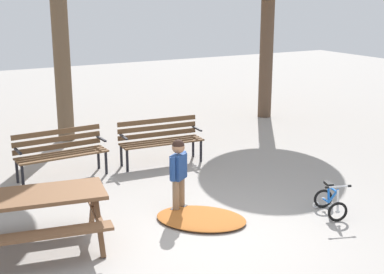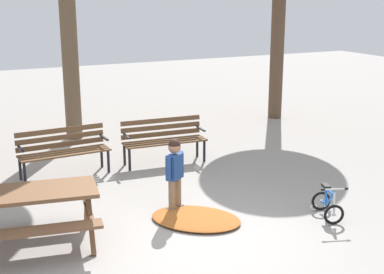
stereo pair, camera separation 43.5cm
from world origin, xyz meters
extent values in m
plane|color=gray|center=(0.00, 0.00, 0.00)|extent=(36.00, 36.00, 0.00)
cube|color=brown|center=(-2.01, 0.84, 0.74)|extent=(1.90, 1.05, 0.05)
cube|color=brown|center=(-2.10, 0.30, 0.45)|extent=(1.81, 0.54, 0.04)
cube|color=brown|center=(-1.92, 1.39, 0.45)|extent=(1.81, 0.54, 0.04)
cube|color=brown|center=(-1.28, 0.47, 0.36)|extent=(0.15, 0.57, 0.76)
cube|color=brown|center=(-1.20, 0.96, 0.36)|extent=(0.15, 0.57, 0.76)
cube|color=brown|center=(-1.24, 0.71, 0.42)|extent=(0.26, 1.10, 0.04)
cube|color=brown|center=(-0.94, 3.56, 0.44)|extent=(1.60, 0.16, 0.03)
cube|color=brown|center=(-0.94, 3.44, 0.44)|extent=(1.60, 0.16, 0.03)
cube|color=brown|center=(-0.93, 3.32, 0.44)|extent=(1.60, 0.16, 0.03)
cube|color=brown|center=(-0.92, 3.20, 0.44)|extent=(1.60, 0.16, 0.03)
cube|color=brown|center=(-0.95, 3.60, 0.54)|extent=(1.60, 0.13, 0.09)
cube|color=brown|center=(-0.95, 3.60, 0.67)|extent=(1.60, 0.13, 0.09)
cube|color=brown|center=(-0.95, 3.60, 0.81)|extent=(1.60, 0.13, 0.09)
cylinder|color=black|center=(-0.18, 3.27, 0.22)|extent=(0.05, 0.05, 0.44)
cylinder|color=black|center=(-0.20, 3.63, 0.22)|extent=(0.05, 0.05, 0.44)
cube|color=black|center=(-0.19, 3.45, 0.62)|extent=(0.06, 0.40, 0.03)
cylinder|color=black|center=(-1.67, 3.18, 0.22)|extent=(0.05, 0.05, 0.44)
cylinder|color=black|center=(-1.69, 3.54, 0.22)|extent=(0.05, 0.05, 0.44)
cube|color=black|center=(-1.68, 3.36, 0.62)|extent=(0.06, 0.40, 0.03)
cube|color=brown|center=(0.98, 3.48, 0.44)|extent=(1.60, 0.18, 0.03)
cube|color=brown|center=(0.97, 3.36, 0.44)|extent=(1.60, 0.18, 0.03)
cube|color=brown|center=(0.96, 3.24, 0.44)|extent=(1.60, 0.18, 0.03)
cube|color=brown|center=(0.95, 3.12, 0.44)|extent=(1.60, 0.18, 0.03)
cube|color=brown|center=(0.98, 3.52, 0.54)|extent=(1.60, 0.15, 0.09)
cube|color=brown|center=(0.98, 3.52, 0.67)|extent=(1.60, 0.15, 0.09)
cube|color=brown|center=(0.98, 3.52, 0.81)|extent=(1.60, 0.15, 0.09)
cylinder|color=black|center=(1.70, 3.09, 0.22)|extent=(0.05, 0.05, 0.44)
cylinder|color=black|center=(1.73, 3.45, 0.22)|extent=(0.05, 0.05, 0.44)
cube|color=black|center=(1.71, 3.27, 0.62)|extent=(0.07, 0.40, 0.03)
cylinder|color=black|center=(0.21, 3.20, 0.22)|extent=(0.05, 0.05, 0.44)
cylinder|color=black|center=(0.23, 3.56, 0.22)|extent=(0.05, 0.05, 0.44)
cube|color=black|center=(0.22, 3.38, 0.62)|extent=(0.07, 0.40, 0.03)
cylinder|color=#7F664C|center=(0.26, 1.16, 0.26)|extent=(0.10, 0.10, 0.51)
cube|color=black|center=(0.26, 1.16, 0.03)|extent=(0.17, 0.18, 0.06)
cylinder|color=#7F664C|center=(0.12, 1.05, 0.26)|extent=(0.10, 0.10, 0.51)
cube|color=black|center=(0.12, 1.05, 0.03)|extent=(0.17, 0.18, 0.06)
cube|color=navy|center=(0.19, 1.11, 0.70)|extent=(0.31, 0.28, 0.38)
sphere|color=#996B4C|center=(0.19, 1.11, 1.00)|extent=(0.19, 0.19, 0.19)
sphere|color=black|center=(0.19, 1.11, 1.03)|extent=(0.18, 0.18, 0.18)
cylinder|color=navy|center=(0.33, 1.21, 0.71)|extent=(0.08, 0.08, 0.36)
cylinder|color=navy|center=(0.04, 1.01, 0.71)|extent=(0.08, 0.08, 0.36)
torus|color=black|center=(2.01, -0.34, 0.15)|extent=(0.30, 0.13, 0.30)
cylinder|color=silver|center=(2.01, -0.34, 0.15)|extent=(0.06, 0.05, 0.04)
torus|color=black|center=(2.18, 0.15, 0.15)|extent=(0.30, 0.13, 0.30)
cylinder|color=silver|center=(2.18, 0.15, 0.15)|extent=(0.06, 0.05, 0.04)
torus|color=white|center=(2.29, 0.11, 0.05)|extent=(0.11, 0.06, 0.11)
torus|color=white|center=(2.08, 0.18, 0.05)|extent=(0.11, 0.06, 0.11)
cylinder|color=blue|center=(2.07, -0.17, 0.32)|extent=(0.13, 0.30, 0.32)
cylinder|color=blue|center=(2.12, -0.02, 0.30)|extent=(0.06, 0.08, 0.27)
cylinder|color=blue|center=(2.15, 0.05, 0.16)|extent=(0.09, 0.20, 0.05)
cylinder|color=silver|center=(2.02, -0.33, 0.31)|extent=(0.05, 0.08, 0.32)
cylinder|color=blue|center=(2.08, -0.16, 0.42)|extent=(0.13, 0.32, 0.05)
cube|color=black|center=(2.13, 0.00, 0.45)|extent=(0.14, 0.19, 0.04)
cylinder|color=silver|center=(2.03, -0.31, 0.52)|extent=(0.33, 0.13, 0.02)
cylinder|color=black|center=(2.19, -0.36, 0.52)|extent=(0.06, 0.05, 0.04)
cylinder|color=black|center=(1.87, -0.25, 0.52)|extent=(0.06, 0.05, 0.04)
ellipsoid|color=#9E5623|center=(0.30, 0.63, 0.04)|extent=(1.59, 1.59, 0.07)
cylinder|color=brown|center=(-0.14, 5.95, 2.00)|extent=(0.36, 0.36, 4.00)
cylinder|color=brown|center=(5.13, 5.71, 1.70)|extent=(0.35, 0.35, 3.39)
camera|label=1|loc=(-3.29, -5.67, 3.21)|focal=50.59mm
camera|label=2|loc=(-2.90, -5.87, 3.21)|focal=50.59mm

